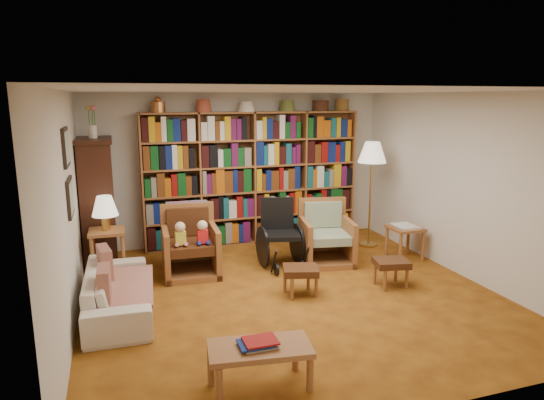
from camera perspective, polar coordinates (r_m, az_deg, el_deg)
name	(u,v)px	position (r m, az deg, el deg)	size (l,w,h in m)	color
floor	(290,294)	(6.21, 2.13, -11.02)	(5.00, 5.00, 0.00)	#955916
ceiling	(292,91)	(5.72, 2.33, 12.73)	(5.00, 5.00, 0.00)	silver
wall_back	(239,169)	(8.19, -3.91, 3.70)	(5.00, 5.00, 0.00)	silver
wall_front	(411,263)	(3.68, 16.08, -7.12)	(5.00, 5.00, 0.00)	silver
wall_left	(67,212)	(5.50, -22.98, -1.32)	(5.00, 5.00, 0.00)	silver
wall_right	(463,185)	(7.09, 21.52, 1.60)	(5.00, 5.00, 0.00)	silver
bookshelf	(253,174)	(8.09, -2.23, 3.04)	(3.60, 0.30, 2.42)	#925E2D
curio_cabinet	(98,200)	(7.50, -19.81, -0.05)	(0.50, 0.95, 2.40)	#35160E
framed_pictures	(68,172)	(5.73, -22.85, 3.01)	(0.03, 0.52, 0.97)	black
sofa	(118,291)	(5.91, -17.67, -10.14)	(0.69, 1.76, 0.51)	beige
sofa_throw	(122,287)	(5.89, -17.21, -9.72)	(0.68, 1.28, 0.04)	#C5AF90
cushion_left	(105,266)	(6.17, -19.06, -7.36)	(0.13, 0.40, 0.40)	maroon
cushion_right	(104,287)	(5.51, -19.11, -9.69)	(0.12, 0.39, 0.39)	maroon
side_table_lamp	(107,242)	(6.89, -18.80, -4.73)	(0.47, 0.47, 0.69)	#925E2D
table_lamp	(105,207)	(6.77, -19.07, -0.80)	(0.34, 0.34, 0.46)	#B78A3A
armchair_leather	(189,245)	(6.92, -9.68, -5.26)	(0.80, 0.85, 0.97)	#925E2D
armchair_sage	(324,238)	(7.35, 6.13, -4.47)	(0.87, 0.89, 0.92)	#925E2D
wheelchair	(280,235)	(7.09, 0.98, -4.19)	(0.58, 0.79, 0.99)	black
floor_lamp	(372,157)	(7.99, 11.69, 5.03)	(0.46, 0.46, 1.73)	#B78A3A
side_table_papers	(405,232)	(7.66, 15.39, -3.67)	(0.46, 0.46, 0.53)	#925E2D
footstool_a	(301,272)	(6.10, 3.37, -8.48)	(0.51, 0.47, 0.36)	#442012
footstool_b	(391,265)	(6.54, 13.85, -7.39)	(0.49, 0.44, 0.36)	#442012
coffee_table	(260,352)	(4.26, -1.44, -17.41)	(0.91, 0.54, 0.44)	#925E2D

